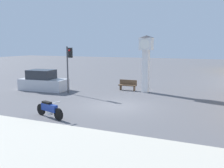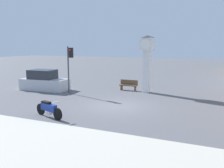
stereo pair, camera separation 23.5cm
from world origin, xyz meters
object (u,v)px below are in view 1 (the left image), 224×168
(motorcycle, at_px, (49,109))
(clock_tower, at_px, (146,55))
(bench, at_px, (128,85))
(parked_car, at_px, (43,82))
(traffic_light, at_px, (69,61))

(motorcycle, bearing_deg, clock_tower, 89.84)
(bench, bearing_deg, clock_tower, -8.89)
(clock_tower, distance_m, parked_car, 9.34)
(bench, relative_size, parked_car, 0.37)
(traffic_light, bearing_deg, parked_car, 170.48)
(bench, bearing_deg, traffic_light, -139.03)
(clock_tower, xyz_separation_m, bench, (-1.68, 0.26, -2.66))
(motorcycle, xyz_separation_m, traffic_light, (-2.70, 6.25, 2.19))
(clock_tower, height_order, traffic_light, clock_tower)
(traffic_light, xyz_separation_m, parked_car, (-3.10, 0.52, -1.92))
(motorcycle, height_order, parked_car, parked_car)
(traffic_light, relative_size, parked_car, 0.89)
(clock_tower, distance_m, traffic_light, 6.38)
(parked_car, bearing_deg, traffic_light, -13.78)
(traffic_light, xyz_separation_m, bench, (3.87, 3.36, -2.18))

